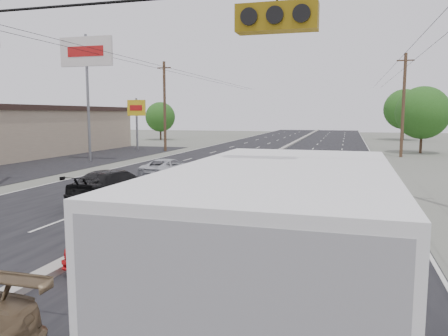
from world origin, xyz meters
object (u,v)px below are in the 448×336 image
Objects in this scene: queue_car_d at (325,261)px; tree_right_far at (404,109)px; box_truck at (289,284)px; pole_sign_far at (137,112)px; utility_pole_right_c at (403,105)px; queue_car_e at (334,205)px; tree_right_mid at (423,113)px; tree_left_far at (160,117)px; oncoming_near at (115,186)px; queue_car_a at (227,206)px; pole_sign_billboard at (86,60)px; queue_car_b at (296,221)px; red_sedan at (129,237)px; utility_pole_left_c at (165,106)px; oncoming_far at (168,168)px.

tree_right_far is at bearing 77.86° from queue_car_d.
pole_sign_far is at bearing 120.46° from box_truck.
utility_pole_right_c reaches higher than pole_sign_far.
queue_car_e is (0.31, 11.59, -1.21)m from box_truck.
box_truck is at bearing -100.49° from tree_right_mid.
tree_left_far is 1.14× the size of oncoming_near.
tree_right_mid is 37.22m from oncoming_near.
tree_left_far is 1.61× the size of queue_car_a.
tree_right_far is (30.50, 42.00, -3.91)m from pole_sign_billboard.
pole_sign_far is at bearing -180.00° from utility_pole_right_c.
tree_right_far is 70.52m from box_truck.
tree_right_far is at bearing 83.10° from queue_car_b.
queue_car_b is at bearing -101.84° from utility_pole_right_c.
queue_car_d is 1.27× the size of queue_car_e.
queue_car_d is at bearing 0.64° from red_sedan.
utility_pole_left_c is at bearing 80.54° from pole_sign_billboard.
utility_pole_left_c and utility_pole_right_c have the same top height.
utility_pole_right_c is 39.90m from tree_left_far.
queue_car_b is 0.97× the size of oncoming_far.
tree_right_far is at bearing -102.43° from oncoming_near.
pole_sign_far is 38.93m from red_sedan.
red_sedan reaches higher than queue_car_a.
queue_car_d is at bearing -56.44° from queue_car_a.
pole_sign_billboard is 52.05m from tree_right_far.
red_sedan is 0.85× the size of queue_car_d.
tree_left_far is 59.50m from red_sedan.
pole_sign_billboard is at bearing -76.81° from tree_left_far.
utility_pole_left_c is 34.62m from queue_car_e.
tree_right_far is 59.09m from queue_car_e.
oncoming_near is (-6.34, 2.51, 0.13)m from queue_car_a.
tree_right_mid is at bearing -22.07° from tree_left_far.
queue_car_d is at bearing -98.87° from utility_pole_right_c.
tree_right_mid is (37.00, -15.00, 0.62)m from tree_left_far.
queue_car_e is (5.61, 6.38, -0.03)m from red_sedan.
queue_car_b is at bearing -61.65° from tree_left_far.
queue_car_a is 0.86× the size of queue_car_b.
queue_car_b reaches higher than queue_car_e.
pole_sign_far reaches higher than queue_car_a.
queue_car_d reaches higher than oncoming_far.
pole_sign_billboard is (-2.00, -12.00, 3.76)m from utility_pole_left_c.
tree_right_far reaches higher than queue_car_d.
queue_car_d is 1.03× the size of oncoming_far.
utility_pole_left_c is 1.63× the size of tree_left_far.
tree_right_far reaches higher than pole_sign_far.
queue_car_d is at bearing 87.02° from box_truck.
tree_right_mid is at bearing 71.44° from queue_car_e.
queue_car_b is (2.87, -1.93, 0.08)m from queue_car_a.
utility_pole_right_c is 40.39m from box_truck.
tree_right_mid is (2.50, 5.00, -0.77)m from utility_pole_right_c.
pole_sign_far is at bearing -58.78° from oncoming_near.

